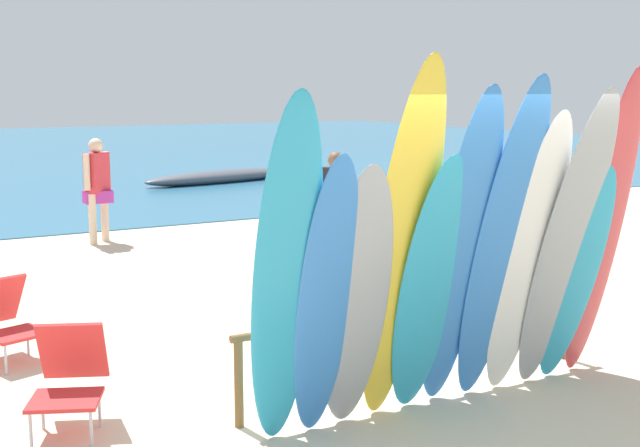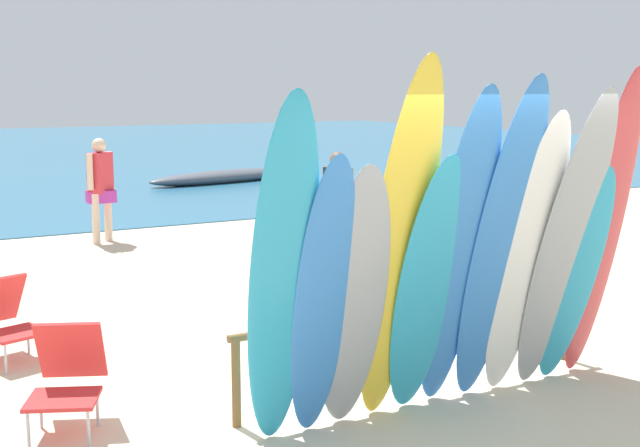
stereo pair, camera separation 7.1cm
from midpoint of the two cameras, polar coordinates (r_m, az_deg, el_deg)
ground at (r=20.21m, az=-17.02°, el=1.55°), size 60.00×60.00×0.00m
surfboard_rack at (r=7.23m, az=6.94°, el=-6.68°), size 3.47×0.07×0.73m
surfboard_teal_0 at (r=5.82m, az=-2.15°, el=-3.46°), size 0.52×0.58×2.55m
surfboard_blue_1 at (r=6.04m, az=0.54°, el=-5.10°), size 0.48×0.53×2.12m
surfboard_grey_2 at (r=6.20m, az=2.66°, el=-5.11°), size 0.57×0.57×2.04m
surfboard_yellow_3 at (r=6.26m, az=5.76°, el=-1.46°), size 0.61×0.74×2.80m
surfboard_teal_4 at (r=6.53m, az=7.55°, el=-4.25°), size 0.59×0.63×2.09m
surfboard_blue_5 at (r=6.58m, az=9.65°, el=-1.95°), size 0.55×0.82×2.59m
surfboard_blue_6 at (r=6.76m, az=12.36°, el=-1.42°), size 0.57×0.83×2.66m
surfboard_white_7 at (r=7.00m, az=14.02°, el=-2.25°), size 0.53×0.73×2.39m
surfboard_grey_8 at (r=7.17m, az=16.48°, el=-1.36°), size 0.59×0.86×2.57m
surfboard_teal_9 at (r=7.47m, az=17.13°, el=-3.44°), size 0.51×0.65×1.94m
surfboard_red_10 at (r=7.68m, az=18.79°, el=-0.18°), size 0.56×0.66×2.73m
beachgoer_midbeach at (r=14.31m, az=-14.44°, el=2.67°), size 0.52×0.46×1.73m
beachgoer_near_rack at (r=11.85m, az=1.38°, el=1.47°), size 0.43×0.63×1.66m
beachgoer_by_water at (r=14.92m, az=-1.62°, el=2.96°), size 0.52×0.40×1.61m
beach_chair_red at (r=8.50m, az=-20.19°, el=-5.89°), size 0.70×0.85×0.79m
beach_chair_blue at (r=6.70m, az=-16.37°, el=-9.68°), size 0.75×0.85×0.81m
distant_boat at (r=22.85m, az=-6.30°, el=3.16°), size 4.68×1.74×0.37m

